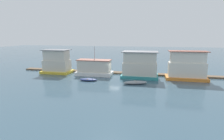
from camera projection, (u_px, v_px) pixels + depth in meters
name	position (u px, v px, depth m)	size (l,w,h in m)	color
ground_plane	(113.00, 76.00, 34.58)	(200.00, 200.00, 0.00)	#385160
dock_walkway	(116.00, 73.00, 37.05)	(42.40, 1.62, 0.30)	brown
houseboat_yellow	(57.00, 62.00, 37.23)	(6.16, 3.91, 4.96)	gold
houseboat_white	(94.00, 68.00, 35.19)	(7.26, 3.23, 5.78)	white
houseboat_teal	(140.00, 65.00, 32.96)	(6.82, 4.16, 4.98)	teal
houseboat_orange	(187.00, 67.00, 31.44)	(7.17, 3.34, 5.19)	orange
dinghy_navy	(88.00, 80.00, 30.88)	(3.25, 1.53, 0.43)	navy
dinghy_grey	(135.00, 82.00, 28.76)	(4.12, 2.44, 0.53)	gray
mooring_post_near_right	(197.00, 74.00, 32.61)	(0.31, 0.31, 1.71)	brown
mooring_post_near_left	(46.00, 68.00, 39.23)	(0.30, 0.30, 1.33)	brown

